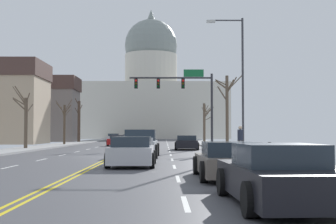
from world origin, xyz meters
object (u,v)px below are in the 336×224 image
sedan_near_04 (229,161)px  sedan_oncoming_02 (113,138)px  sedan_near_00 (187,143)px  sedan_oncoming_00 (118,141)px  pedestrian_00 (240,139)px  sedan_near_01 (144,144)px  sedan_oncoming_03 (138,137)px  bicycle_parked (269,151)px  signal_gantry (183,91)px  sedan_near_05 (277,177)px  street_lamp_right (238,73)px  sedan_near_03 (132,152)px  pickup_truck_near_02 (140,145)px  sedan_oncoming_01 (130,139)px

sedan_near_04 → sedan_oncoming_02: 63.31m
sedan_near_04 → sedan_near_00: bearing=90.3°
sedan_oncoming_00 → pedestrian_00: bearing=-67.6°
sedan_near_01 → sedan_oncoming_02: size_ratio=0.98×
sedan_near_00 → sedan_near_04: (0.14, -25.00, -0.02)m
sedan_near_00 → sedan_oncoming_03: sedan_near_00 is taller
bicycle_parked → sedan_oncoming_03: bearing=99.4°
signal_gantry → sedan_oncoming_00: (-6.86, 7.21, -4.85)m
sedan_near_04 → sedan_near_05: bearing=-87.6°
sedan_near_05 → bicycle_parked: bearing=78.1°
sedan_oncoming_03 → bicycle_parked: sedan_oncoming_03 is taller
sedan_oncoming_02 → pedestrian_00: bearing=-75.3°
street_lamp_right → sedan_near_00: bearing=107.1°
sedan_near_04 → sedan_near_05: sedan_near_05 is taller
signal_gantry → sedan_near_03: 24.52m
street_lamp_right → sedan_oncoming_00: bearing=115.1°
sedan_near_04 → sedan_oncoming_02: sedan_oncoming_02 is taller
sedan_near_04 → sedan_near_05: (0.23, -5.48, 0.02)m
street_lamp_right → sedan_oncoming_03: size_ratio=2.02×
pickup_truck_near_02 → sedan_oncoming_02: pickup_truck_near_02 is taller
sedan_near_01 → sedan_near_04: size_ratio=1.01×
sedan_near_01 → sedan_oncoming_00: bearing=101.7°
pickup_truck_near_02 → bicycle_parked: 7.65m
sedan_near_03 → sedan_oncoming_01: 43.97m
pickup_truck_near_02 → sedan_near_04: size_ratio=1.19×
sedan_near_03 → sedan_near_04: size_ratio=1.03×
sedan_near_04 → pedestrian_00: bearing=79.2°
signal_gantry → sedan_near_03: bearing=-97.6°
signal_gantry → bicycle_parked: (3.76, -19.53, -4.92)m
pickup_truck_near_02 → sedan_near_03: (0.03, -7.43, -0.12)m
sedan_oncoming_00 → sedan_oncoming_01: 12.81m
pedestrian_00 → sedan_near_01: bearing=134.9°
sedan_oncoming_01 → sedan_oncoming_03: sedan_oncoming_03 is taller
pickup_truck_near_02 → sedan_near_01: bearing=90.5°
street_lamp_right → pickup_truck_near_02: bearing=-158.7°
pickup_truck_near_02 → sedan_oncoming_01: pickup_truck_near_02 is taller
street_lamp_right → pickup_truck_near_02: 8.15m
pedestrian_00 → bicycle_parked: 3.54m
sedan_oncoming_00 → sedan_near_01: bearing=-78.3°
sedan_near_01 → sedan_oncoming_03: bearing=93.7°
sedan_oncoming_00 → sedan_oncoming_03: sedan_oncoming_03 is taller
sedan_near_00 → sedan_oncoming_01: sedan_near_00 is taller
sedan_near_03 → sedan_oncoming_01: sedan_near_03 is taller
sedan_near_01 → sedan_oncoming_00: size_ratio=1.02×
pickup_truck_near_02 → pedestrian_00: size_ratio=3.10×
street_lamp_right → sedan_oncoming_00: (-9.91, 21.15, -4.76)m
sedan_near_01 → sedan_near_05: sedan_near_01 is taller
pedestrian_00 → sedan_near_04: bearing=-100.8°
sedan_near_01 → sedan_oncoming_01: sedan_near_01 is taller
sedan_near_00 → sedan_oncoming_02: 38.83m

